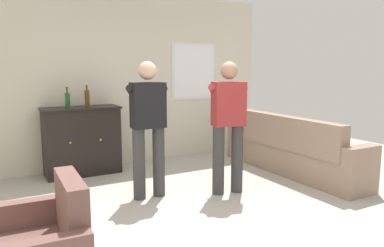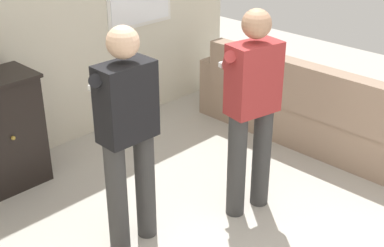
{
  "view_description": "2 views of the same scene",
  "coord_description": "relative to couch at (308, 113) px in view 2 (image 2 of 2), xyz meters",
  "views": [
    {
      "loc": [
        -2.03,
        -3.32,
        1.62
      ],
      "look_at": [
        0.08,
        0.46,
        0.96
      ],
      "focal_mm": 35.0,
      "sensor_mm": 36.0,
      "label": 1
    },
    {
      "loc": [
        -2.35,
        -1.75,
        2.59
      ],
      "look_at": [
        0.1,
        0.64,
        0.93
      ],
      "focal_mm": 50.0,
      "sensor_mm": 36.0,
      "label": 2
    }
  ],
  "objects": [
    {
      "name": "wall_back_with_window",
      "position": [
        -1.94,
        1.83,
        1.07
      ],
      "size": [
        5.2,
        0.15,
        2.8
      ],
      "color": "beige",
      "rests_on": "ground"
    },
    {
      "name": "person_standing_right",
      "position": [
        -1.33,
        -0.29,
        0.6
      ],
      "size": [
        0.55,
        0.51,
        1.68
      ],
      "color": "#383838",
      "rests_on": "ground"
    },
    {
      "name": "person_standing_left",
      "position": [
        -2.28,
        0.05,
        0.6
      ],
      "size": [
        0.56,
        0.48,
        1.68
      ],
      "color": "#383838",
      "rests_on": "ground"
    },
    {
      "name": "couch",
      "position": [
        0.0,
        0.0,
        0.0
      ],
      "size": [
        0.57,
        2.6,
        0.9
      ],
      "color": "gray",
      "rests_on": "ground"
    }
  ]
}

